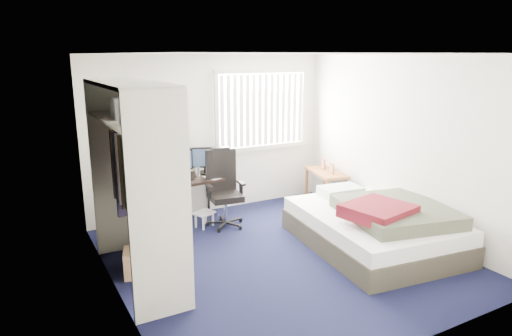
{
  "coord_description": "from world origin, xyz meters",
  "views": [
    {
      "loc": [
        -2.87,
        -4.51,
        2.49
      ],
      "look_at": [
        -0.13,
        0.4,
        1.09
      ],
      "focal_mm": 32.0,
      "sensor_mm": 36.0,
      "label": 1
    }
  ],
  "objects": [
    {
      "name": "desk",
      "position": [
        -0.7,
        1.76,
        0.73
      ],
      "size": [
        1.46,
        0.8,
        1.15
      ],
      "color": "black",
      "rests_on": "ground"
    },
    {
      "name": "room_shell",
      "position": [
        0.0,
        0.0,
        1.51
      ],
      "size": [
        4.2,
        4.2,
        4.2
      ],
      "color": "silver",
      "rests_on": "ground"
    },
    {
      "name": "nightstand",
      "position": [
        1.75,
        1.36,
        0.53
      ],
      "size": [
        0.61,
        0.94,
        0.78
      ],
      "color": "brown",
      "rests_on": "ground"
    },
    {
      "name": "footstool",
      "position": [
        -0.43,
        1.43,
        0.18
      ],
      "size": [
        0.35,
        0.32,
        0.23
      ],
      "color": "white",
      "rests_on": "ground"
    },
    {
      "name": "bed",
      "position": [
        1.26,
        -0.34,
        0.3
      ],
      "size": [
        1.87,
        2.34,
        0.71
      ],
      "color": "#383428",
      "rests_on": "ground"
    },
    {
      "name": "ground",
      "position": [
        0.0,
        0.0,
        0.0
      ],
      "size": [
        4.2,
        4.2,
        0.0
      ],
      "primitive_type": "plane",
      "color": "black",
      "rests_on": "ground"
    },
    {
      "name": "pine_box",
      "position": [
        -1.65,
        0.38,
        0.16
      ],
      "size": [
        0.49,
        0.41,
        0.31
      ],
      "primitive_type": "cube",
      "rotation": [
        0.0,
        0.0,
        -0.28
      ],
      "color": "tan",
      "rests_on": "ground"
    },
    {
      "name": "closet",
      "position": [
        -1.67,
        0.27,
        1.35
      ],
      "size": [
        0.64,
        1.84,
        2.22
      ],
      "color": "beige",
      "rests_on": "ground"
    },
    {
      "name": "window_assembly",
      "position": [
        0.9,
        2.04,
        1.6
      ],
      "size": [
        1.72,
        0.09,
        1.32
      ],
      "color": "white",
      "rests_on": "ground"
    },
    {
      "name": "office_chair",
      "position": [
        -0.13,
        1.39,
        0.44
      ],
      "size": [
        0.61,
        0.61,
        1.16
      ],
      "color": "black",
      "rests_on": "ground"
    }
  ]
}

